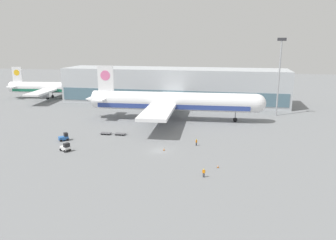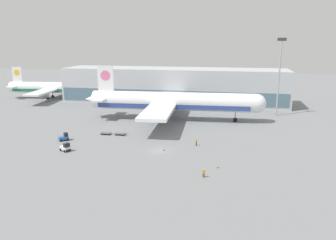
{
  "view_description": "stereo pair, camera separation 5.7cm",
  "coord_description": "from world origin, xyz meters",
  "px_view_note": "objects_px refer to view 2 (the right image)",
  "views": [
    {
      "loc": [
        16.24,
        -70.07,
        24.59
      ],
      "look_at": [
        -0.8,
        13.79,
        4.0
      ],
      "focal_mm": 35.0,
      "sensor_mm": 36.0,
      "label": 1
    },
    {
      "loc": [
        16.3,
        -70.06,
        24.59
      ],
      "look_at": [
        -0.8,
        13.79,
        4.0
      ],
      "focal_mm": 35.0,
      "sensor_mm": 36.0,
      "label": 2
    }
  ],
  "objects_px": {
    "baggage_dolly_lead": "(106,133)",
    "ground_crew_near": "(204,172)",
    "traffic_cone_near": "(218,166)",
    "baggage_tug_foreground": "(64,137)",
    "ground_crew_far": "(196,142)",
    "baggage_dolly_second": "(120,134)",
    "airplane_distant": "(55,88)",
    "traffic_cone_far": "(164,149)",
    "baggage_tug_mid": "(66,147)",
    "airplane_main": "(170,102)",
    "light_mast": "(279,72)"
  },
  "relations": [
    {
      "from": "baggage_dolly_lead",
      "to": "baggage_dolly_second",
      "type": "xyz_separation_m",
      "value": [
        4.0,
        0.22,
        0.0
      ]
    },
    {
      "from": "baggage_tug_mid",
      "to": "baggage_dolly_second",
      "type": "relative_size",
      "value": 0.76
    },
    {
      "from": "baggage_tug_foreground",
      "to": "ground_crew_far",
      "type": "bearing_deg",
      "value": -37.39
    },
    {
      "from": "baggage_dolly_lead",
      "to": "airplane_distant",
      "type": "bearing_deg",
      "value": 131.54
    },
    {
      "from": "baggage_tug_foreground",
      "to": "airplane_main",
      "type": "bearing_deg",
      "value": 9.67
    },
    {
      "from": "baggage_dolly_lead",
      "to": "baggage_dolly_second",
      "type": "height_order",
      "value": "same"
    },
    {
      "from": "baggage_dolly_second",
      "to": "baggage_dolly_lead",
      "type": "bearing_deg",
      "value": -176.34
    },
    {
      "from": "light_mast",
      "to": "ground_crew_near",
      "type": "distance_m",
      "value": 61.82
    },
    {
      "from": "baggage_dolly_second",
      "to": "traffic_cone_far",
      "type": "xyz_separation_m",
      "value": [
        14.3,
        -10.19,
        -0.04
      ]
    },
    {
      "from": "ground_crew_near",
      "to": "traffic_cone_near",
      "type": "distance_m",
      "value": 5.87
    },
    {
      "from": "airplane_distant",
      "to": "traffic_cone_far",
      "type": "bearing_deg",
      "value": -50.57
    },
    {
      "from": "baggage_dolly_lead",
      "to": "ground_crew_near",
      "type": "distance_m",
      "value": 37.14
    },
    {
      "from": "baggage_dolly_second",
      "to": "traffic_cone_near",
      "type": "xyz_separation_m",
      "value": [
        27.13,
        -18.39,
        -0.11
      ]
    },
    {
      "from": "baggage_tug_mid",
      "to": "ground_crew_far",
      "type": "xyz_separation_m",
      "value": [
        29.0,
        10.07,
        0.09
      ]
    },
    {
      "from": "baggage_tug_mid",
      "to": "baggage_dolly_lead",
      "type": "distance_m",
      "value": 15.37
    },
    {
      "from": "baggage_tug_foreground",
      "to": "baggage_tug_mid",
      "type": "height_order",
      "value": "same"
    },
    {
      "from": "airplane_distant",
      "to": "traffic_cone_near",
      "type": "bearing_deg",
      "value": -48.85
    },
    {
      "from": "baggage_tug_foreground",
      "to": "ground_crew_near",
      "type": "distance_m",
      "value": 40.38
    },
    {
      "from": "light_mast",
      "to": "baggage_tug_foreground",
      "type": "relative_size",
      "value": 9.31
    },
    {
      "from": "airplane_main",
      "to": "baggage_dolly_second",
      "type": "xyz_separation_m",
      "value": [
        -9.83,
        -20.13,
        -5.45
      ]
    },
    {
      "from": "airplane_main",
      "to": "baggage_tug_foreground",
      "type": "height_order",
      "value": "airplane_main"
    },
    {
      "from": "airplane_distant",
      "to": "airplane_main",
      "type": "bearing_deg",
      "value": -33.75
    },
    {
      "from": "baggage_dolly_lead",
      "to": "ground_crew_far",
      "type": "relative_size",
      "value": 2.24
    },
    {
      "from": "baggage_dolly_lead",
      "to": "ground_crew_far",
      "type": "bearing_deg",
      "value": -10.34
    },
    {
      "from": "ground_crew_far",
      "to": "baggage_dolly_second",
      "type": "bearing_deg",
      "value": -77.23
    },
    {
      "from": "baggage_dolly_second",
      "to": "traffic_cone_near",
      "type": "bearing_deg",
      "value": -33.65
    },
    {
      "from": "baggage_dolly_lead",
      "to": "traffic_cone_far",
      "type": "xyz_separation_m",
      "value": [
        18.3,
        -9.97,
        -0.04
      ]
    },
    {
      "from": "airplane_distant",
      "to": "baggage_tug_foreground",
      "type": "xyz_separation_m",
      "value": [
        35.2,
        -57.3,
        -3.84
      ]
    },
    {
      "from": "baggage_dolly_second",
      "to": "ground_crew_far",
      "type": "xyz_separation_m",
      "value": [
        21.2,
        -5.04,
        0.57
      ]
    },
    {
      "from": "baggage_tug_mid",
      "to": "baggage_tug_foreground",
      "type": "bearing_deg",
      "value": 149.0
    },
    {
      "from": "baggage_dolly_second",
      "to": "ground_crew_far",
      "type": "relative_size",
      "value": 2.24
    },
    {
      "from": "baggage_tug_mid",
      "to": "baggage_dolly_lead",
      "type": "xyz_separation_m",
      "value": [
        3.8,
        14.89,
        -0.49
      ]
    },
    {
      "from": "traffic_cone_far",
      "to": "baggage_dolly_lead",
      "type": "bearing_deg",
      "value": 151.43
    },
    {
      "from": "airplane_main",
      "to": "baggage_tug_mid",
      "type": "distance_m",
      "value": 39.71
    },
    {
      "from": "baggage_tug_foreground",
      "to": "baggage_dolly_second",
      "type": "xyz_separation_m",
      "value": [
        12.27,
        7.62,
        -0.49
      ]
    },
    {
      "from": "baggage_tug_foreground",
      "to": "ground_crew_far",
      "type": "distance_m",
      "value": 33.57
    },
    {
      "from": "baggage_dolly_lead",
      "to": "ground_crew_near",
      "type": "xyz_separation_m",
      "value": [
        28.76,
        -23.49,
        0.61
      ]
    },
    {
      "from": "airplane_main",
      "to": "baggage_dolly_second",
      "type": "relative_size",
      "value": 15.67
    },
    {
      "from": "traffic_cone_near",
      "to": "ground_crew_far",
      "type": "bearing_deg",
      "value": 113.92
    },
    {
      "from": "ground_crew_far",
      "to": "traffic_cone_far",
      "type": "distance_m",
      "value": 8.63
    },
    {
      "from": "baggage_tug_mid",
      "to": "traffic_cone_near",
      "type": "height_order",
      "value": "baggage_tug_mid"
    },
    {
      "from": "baggage_dolly_second",
      "to": "ground_crew_far",
      "type": "height_order",
      "value": "ground_crew_far"
    },
    {
      "from": "airplane_main",
      "to": "baggage_dolly_second",
      "type": "height_order",
      "value": "airplane_main"
    },
    {
      "from": "airplane_distant",
      "to": "baggage_dolly_second",
      "type": "bearing_deg",
      "value": -52.77
    },
    {
      "from": "airplane_main",
      "to": "airplane_distant",
      "type": "bearing_deg",
      "value": 149.14
    },
    {
      "from": "ground_crew_near",
      "to": "baggage_tug_foreground",
      "type": "bearing_deg",
      "value": -21.41
    },
    {
      "from": "airplane_main",
      "to": "traffic_cone_near",
      "type": "relative_size",
      "value": 102.96
    },
    {
      "from": "baggage_dolly_lead",
      "to": "traffic_cone_far",
      "type": "bearing_deg",
      "value": -28.08
    },
    {
      "from": "ground_crew_near",
      "to": "baggage_dolly_second",
      "type": "bearing_deg",
      "value": -41.68
    },
    {
      "from": "baggage_dolly_lead",
      "to": "traffic_cone_near",
      "type": "height_order",
      "value": "traffic_cone_near"
    }
  ]
}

